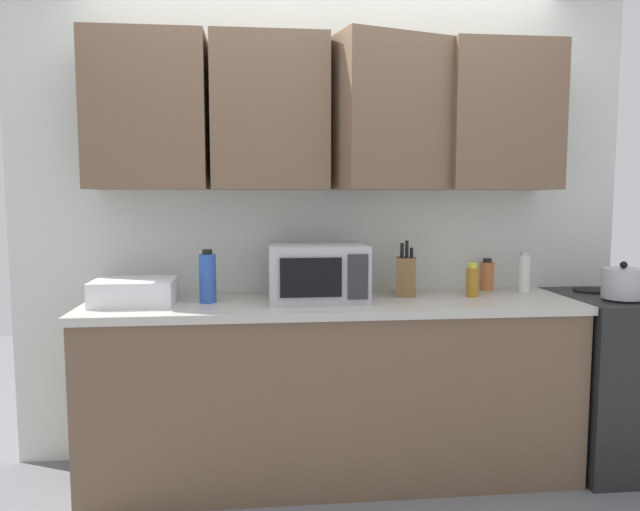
{
  "coord_description": "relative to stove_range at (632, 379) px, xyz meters",
  "views": [
    {
      "loc": [
        -0.37,
        -3.19,
        1.42
      ],
      "look_at": [
        -0.06,
        -0.25,
        1.12
      ],
      "focal_mm": 33.26,
      "sensor_mm": 36.0,
      "label": 1
    }
  ],
  "objects": [
    {
      "name": "bottle_amber_vinegar",
      "position": [
        -0.87,
        0.05,
        0.53
      ],
      "size": [
        0.06,
        0.06,
        0.17
      ],
      "color": "#AD701E",
      "rests_on": "counter_run"
    },
    {
      "name": "knife_block",
      "position": [
        -1.2,
        0.11,
        0.55
      ],
      "size": [
        0.13,
        0.14,
        0.29
      ],
      "color": "brown",
      "rests_on": "counter_run"
    },
    {
      "name": "wall_back_with_cabinets",
      "position": [
        -1.6,
        0.25,
        1.12
      ],
      "size": [
        3.3,
        0.49,
        2.6
      ],
      "color": "silver",
      "rests_on": "ground_plane"
    },
    {
      "name": "counter_run",
      "position": [
        -1.6,
        0.02,
        -0.0
      ],
      "size": [
        2.43,
        0.63,
        0.9
      ],
      "color": "brown",
      "rests_on": "ground_plane"
    },
    {
      "name": "bottle_blue_cleaner",
      "position": [
        -2.21,
        0.02,
        0.57
      ],
      "size": [
        0.08,
        0.08,
        0.26
      ],
      "color": "#2D56B7",
      "rests_on": "counter_run"
    },
    {
      "name": "bottle_white_jar",
      "position": [
        -0.53,
        0.19,
        0.55
      ],
      "size": [
        0.07,
        0.07,
        0.22
      ],
      "color": "white",
      "rests_on": "counter_run"
    },
    {
      "name": "stove_range",
      "position": [
        0.0,
        0.0,
        0.0
      ],
      "size": [
        0.76,
        0.64,
        0.91
      ],
      "color": "black",
      "rests_on": "ground_plane"
    },
    {
      "name": "microwave",
      "position": [
        -1.67,
        0.03,
        0.59
      ],
      "size": [
        0.48,
        0.37,
        0.28
      ],
      "color": "#B7B7BC",
      "rests_on": "counter_run"
    },
    {
      "name": "kettle",
      "position": [
        -0.17,
        -0.14,
        0.54
      ],
      "size": [
        0.19,
        0.19,
        0.18
      ],
      "color": "#B2B2B7",
      "rests_on": "stove_range"
    },
    {
      "name": "dish_rack",
      "position": [
        -2.56,
        0.02,
        0.51
      ],
      "size": [
        0.38,
        0.3,
        0.12
      ],
      "primitive_type": "cube",
      "color": "silver",
      "rests_on": "counter_run"
    },
    {
      "name": "bottle_spice_jar",
      "position": [
        -0.71,
        0.24,
        0.53
      ],
      "size": [
        0.07,
        0.07,
        0.18
      ],
      "color": "#BC6638",
      "rests_on": "counter_run"
    }
  ]
}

